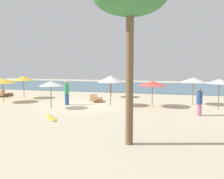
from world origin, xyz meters
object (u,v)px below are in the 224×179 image
at_px(umbrella_5, 152,83).
at_px(person_0, 199,102).
at_px(umbrella_3, 110,79).
at_px(umbrella_0, 3,81).
at_px(umbrella_2, 51,84).
at_px(lounger_1, 5,95).
at_px(umbrella_8, 24,78).
at_px(surfboard, 51,118).
at_px(umbrella_4, 112,79).
at_px(umbrella_7, 219,81).
at_px(lounger_2, 98,100).
at_px(umbrella_1, 193,80).
at_px(person_1, 67,92).

height_order(umbrella_5, person_0, umbrella_5).
bearing_deg(umbrella_3, umbrella_0, -176.11).
bearing_deg(umbrella_2, lounger_1, 147.99).
bearing_deg(umbrella_8, surfboard, -47.64).
xyz_separation_m(umbrella_3, lounger_1, (-11.54, 2.54, -1.88)).
distance_m(umbrella_4, umbrella_7, 10.24).
distance_m(umbrella_5, umbrella_8, 12.37).
relative_size(umbrella_4, umbrella_7, 0.94).
distance_m(umbrella_5, lounger_2, 5.20).
relative_size(umbrella_4, umbrella_5, 0.92).
distance_m(umbrella_0, umbrella_5, 12.44).
bearing_deg(umbrella_7, person_0, -120.22).
bearing_deg(surfboard, umbrella_8, 132.36).
distance_m(umbrella_3, surfboard, 6.24).
height_order(umbrella_1, lounger_2, umbrella_1).
bearing_deg(umbrella_8, umbrella_7, -6.46).
relative_size(umbrella_1, lounger_2, 1.20).
bearing_deg(umbrella_1, umbrella_8, -179.75).
bearing_deg(umbrella_0, person_0, -6.14).
height_order(umbrella_3, person_0, umbrella_3).
bearing_deg(umbrella_5, umbrella_7, -1.63).
xyz_separation_m(umbrella_3, umbrella_8, (-9.05, 2.08, -0.19)).
relative_size(umbrella_0, umbrella_3, 0.95).
xyz_separation_m(umbrella_4, umbrella_7, (9.07, -4.75, 0.20)).
bearing_deg(umbrella_7, umbrella_0, -177.34).
distance_m(umbrella_3, person_0, 6.91).
relative_size(lounger_2, person_0, 1.06).
relative_size(umbrella_1, umbrella_8, 1.03).
bearing_deg(umbrella_8, umbrella_0, -93.54).
bearing_deg(person_0, umbrella_2, 179.69).
relative_size(umbrella_0, lounger_1, 1.25).
height_order(umbrella_8, lounger_1, umbrella_8).
distance_m(umbrella_7, lounger_2, 9.70).
height_order(umbrella_2, lounger_1, umbrella_2).
bearing_deg(person_0, umbrella_1, 92.62).
relative_size(umbrella_2, surfboard, 1.10).
relative_size(umbrella_2, umbrella_8, 0.94).
bearing_deg(lounger_1, umbrella_4, 12.98).
distance_m(lounger_1, person_1, 8.77).
xyz_separation_m(umbrella_1, umbrella_3, (-6.19, -2.15, 0.10)).
relative_size(umbrella_1, umbrella_5, 0.97).
relative_size(person_0, person_1, 0.86).
height_order(lounger_1, person_0, person_0).
relative_size(umbrella_3, umbrella_8, 1.11).
xyz_separation_m(umbrella_1, umbrella_2, (-10.08, -4.40, -0.17)).
relative_size(umbrella_5, person_0, 1.30).
distance_m(umbrella_4, person_1, 5.99).
distance_m(umbrella_3, umbrella_8, 9.29).
distance_m(umbrella_2, umbrella_5, 7.52).
distance_m(umbrella_8, surfboard, 10.43).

